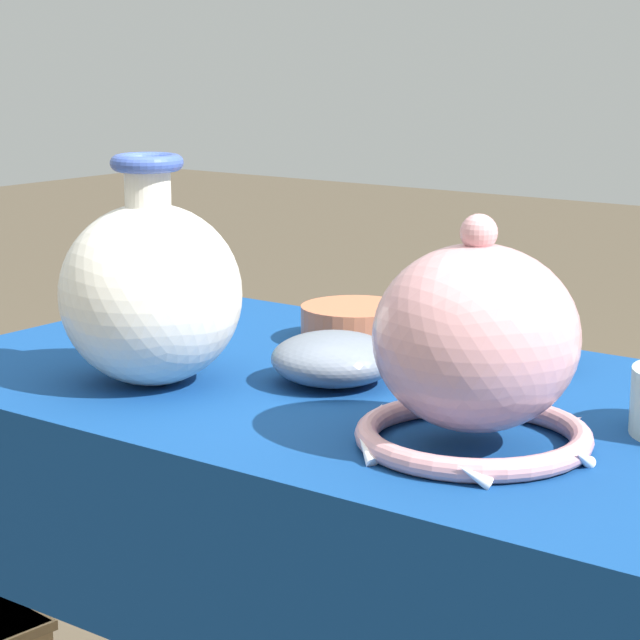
# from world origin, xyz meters

# --- Properties ---
(display_table) EXTENTS (1.08, 0.59, 0.72)m
(display_table) POSITION_xyz_m (0.00, -0.01, 0.63)
(display_table) COLOR olive
(display_table) RESTS_ON ground_plane
(vase_tall_bulbous) EXTENTS (0.20, 0.20, 0.25)m
(vase_tall_bulbous) POSITION_xyz_m (-0.22, -0.13, 0.82)
(vase_tall_bulbous) COLOR white
(vase_tall_bulbous) RESTS_ON display_table
(vase_dome_bell) EXTENTS (0.23, 0.22, 0.22)m
(vase_dome_bell) POSITION_xyz_m (0.17, -0.11, 0.81)
(vase_dome_bell) COLOR #D19399
(vase_dome_bell) RESTS_ON display_table
(mosaic_tile_box) EXTENTS (0.13, 0.11, 0.08)m
(mosaic_tile_box) POSITION_xyz_m (0.04, 0.17, 0.76)
(mosaic_tile_box) COLOR #232328
(mosaic_tile_box) RESTS_ON display_table
(bowl_shallow_teal) EXTENTS (0.14, 0.14, 0.08)m
(bowl_shallow_teal) POSITION_xyz_m (-0.44, 0.10, 0.76)
(bowl_shallow_teal) COLOR teal
(bowl_shallow_teal) RESTS_ON display_table
(bowl_shallow_slate) EXTENTS (0.14, 0.14, 0.06)m
(bowl_shallow_slate) POSITION_xyz_m (-0.06, -0.01, 0.75)
(bowl_shallow_slate) COLOR slate
(bowl_shallow_slate) RESTS_ON display_table
(pot_squat_terracotta) EXTENTS (0.14, 0.14, 0.05)m
(pot_squat_terracotta) POSITION_xyz_m (-0.15, 0.16, 0.74)
(pot_squat_terracotta) COLOR #BC6642
(pot_squat_terracotta) RESTS_ON display_table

